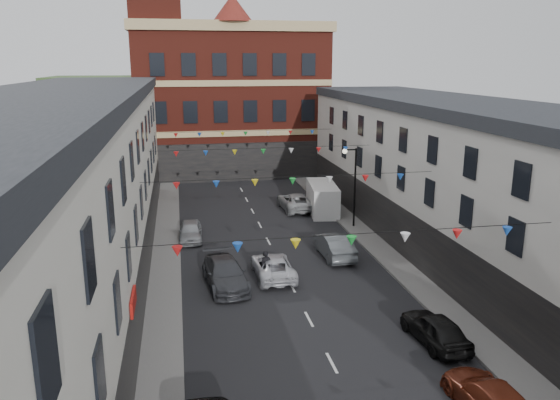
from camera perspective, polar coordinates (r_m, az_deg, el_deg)
ground at (r=26.92m, az=3.05°, el=-12.35°), size 160.00×160.00×0.00m
pavement_left at (r=28.07m, az=-12.06°, el=-11.33°), size 1.80×64.00×0.15m
pavement_right at (r=30.79m, az=14.89°, el=-9.14°), size 1.80×64.00×0.15m
terrace_left at (r=25.98m, az=-23.54°, el=-1.90°), size 8.40×56.00×10.70m
terrace_right at (r=30.90m, az=24.46°, el=-0.52°), size 8.40×56.00×9.70m
civic_building at (r=61.72m, az=-5.28°, el=10.53°), size 20.60×13.30×18.50m
clock_tower at (r=58.47m, az=-12.81°, el=16.72°), size 5.60×5.60×30.00m
distant_hill at (r=85.69m, az=-9.49°, el=9.31°), size 40.00×14.00×10.00m
street_lamp at (r=40.20m, az=7.53°, el=2.42°), size 1.10×0.36×6.00m
car_left_d at (r=30.43m, az=-5.75°, el=-7.65°), size 2.56×5.25×1.47m
car_left_e at (r=38.36m, az=-9.33°, el=-3.22°), size 1.72×3.96×1.33m
car_right_c at (r=21.46m, az=21.17°, el=-18.83°), size 1.99×4.62×1.32m
car_right_d at (r=25.46m, az=15.91°, el=-12.82°), size 1.97×4.19×1.38m
car_right_e at (r=34.85m, az=5.66°, el=-4.72°), size 1.72×4.68×1.53m
car_right_f at (r=45.64m, az=1.63°, el=-0.16°), size 2.56×5.19×1.42m
moving_car at (r=31.56m, az=-0.73°, el=-6.94°), size 2.18×4.64×1.28m
white_van at (r=44.82m, az=4.46°, el=0.18°), size 2.72×5.63×2.40m
pedestrian at (r=30.84m, az=-1.45°, el=-6.95°), size 0.74×0.58×1.79m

